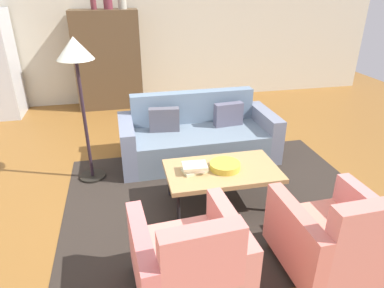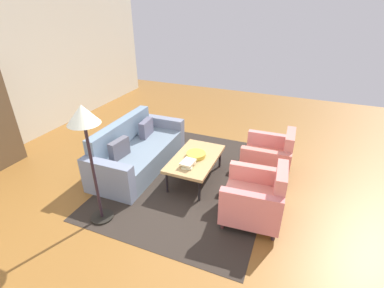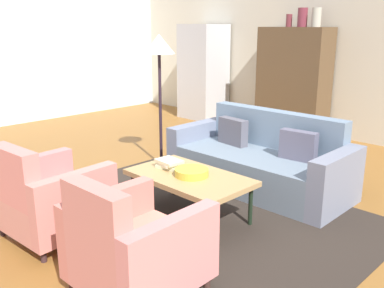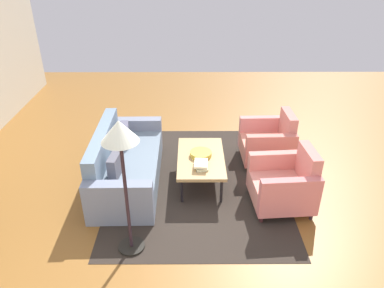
{
  "view_description": "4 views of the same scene",
  "coord_description": "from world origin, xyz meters",
  "px_view_note": "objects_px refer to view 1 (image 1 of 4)",
  "views": [
    {
      "loc": [
        -0.56,
        -3.36,
        2.24
      ],
      "look_at": [
        0.19,
        0.1,
        0.55
      ],
      "focal_mm": 31.91,
      "sensor_mm": 36.0,
      "label": 1
    },
    {
      "loc": [
        -3.37,
        -1.83,
        2.83
      ],
      "look_at": [
        0.55,
        -0.22,
        0.61
      ],
      "focal_mm": 26.24,
      "sensor_mm": 36.0,
      "label": 2
    },
    {
      "loc": [
        3.18,
        -3.07,
        1.83
      ],
      "look_at": [
        0.31,
        -0.18,
        0.69
      ],
      "focal_mm": 39.99,
      "sensor_mm": 36.0,
      "label": 3
    },
    {
      "loc": [
        -4.32,
        -0.18,
        3.3
      ],
      "look_at": [
        0.28,
        -0.2,
        0.74
      ],
      "focal_mm": 34.4,
      "sensor_mm": 36.0,
      "label": 4
    }
  ],
  "objects_px": {
    "vase_tall": "(93,3)",
    "vase_small": "(122,0)",
    "armchair_right": "(335,241)",
    "vase_round": "(108,0)",
    "armchair_left": "(190,264)",
    "fruit_bowl": "(225,166)",
    "cabinet": "(108,60)",
    "book_stack": "(195,168)",
    "coffee_table": "(222,172)",
    "floor_lamp": "(76,63)",
    "couch": "(197,137)"
  },
  "relations": [
    {
      "from": "couch",
      "to": "vase_round",
      "type": "relative_size",
      "value": 7.05
    },
    {
      "from": "armchair_left",
      "to": "vase_round",
      "type": "distance_m",
      "value": 5.09
    },
    {
      "from": "coffee_table",
      "to": "fruit_bowl",
      "type": "xyz_separation_m",
      "value": [
        0.03,
        0.0,
        0.07
      ]
    },
    {
      "from": "armchair_left",
      "to": "vase_tall",
      "type": "height_order",
      "value": "vase_tall"
    },
    {
      "from": "vase_tall",
      "to": "vase_small",
      "type": "distance_m",
      "value": 0.5
    },
    {
      "from": "fruit_bowl",
      "to": "vase_round",
      "type": "xyz_separation_m",
      "value": [
        -1.09,
        3.64,
        1.48
      ]
    },
    {
      "from": "armchair_left",
      "to": "fruit_bowl",
      "type": "height_order",
      "value": "armchair_left"
    },
    {
      "from": "vase_tall",
      "to": "armchair_right",
      "type": "bearing_deg",
      "value": -68.3
    },
    {
      "from": "book_stack",
      "to": "vase_tall",
      "type": "height_order",
      "value": "vase_tall"
    },
    {
      "from": "armchair_left",
      "to": "book_stack",
      "type": "xyz_separation_m",
      "value": [
        0.29,
        1.17,
        0.14
      ]
    },
    {
      "from": "fruit_bowl",
      "to": "book_stack",
      "type": "height_order",
      "value": "book_stack"
    },
    {
      "from": "cabinet",
      "to": "vase_small",
      "type": "bearing_deg",
      "value": -0.77
    },
    {
      "from": "coffee_table",
      "to": "vase_small",
      "type": "bearing_deg",
      "value": 102.56
    },
    {
      "from": "armchair_right",
      "to": "fruit_bowl",
      "type": "height_order",
      "value": "armchair_right"
    },
    {
      "from": "armchair_right",
      "to": "vase_tall",
      "type": "relative_size",
      "value": 4.3
    },
    {
      "from": "fruit_bowl",
      "to": "book_stack",
      "type": "bearing_deg",
      "value": 178.76
    },
    {
      "from": "coffee_table",
      "to": "floor_lamp",
      "type": "relative_size",
      "value": 0.7
    },
    {
      "from": "armchair_left",
      "to": "vase_round",
      "type": "height_order",
      "value": "vase_round"
    },
    {
      "from": "armchair_left",
      "to": "cabinet",
      "type": "distance_m",
      "value": 4.88
    },
    {
      "from": "couch",
      "to": "floor_lamp",
      "type": "distance_m",
      "value": 1.86
    },
    {
      "from": "armchair_left",
      "to": "vase_small",
      "type": "xyz_separation_m",
      "value": [
        -0.22,
        4.81,
        1.6
      ]
    },
    {
      "from": "cabinet",
      "to": "vase_round",
      "type": "height_order",
      "value": "vase_round"
    },
    {
      "from": "couch",
      "to": "cabinet",
      "type": "distance_m",
      "value": 2.79
    },
    {
      "from": "coffee_table",
      "to": "vase_tall",
      "type": "xyz_separation_m",
      "value": [
        -1.31,
        3.64,
        1.5
      ]
    },
    {
      "from": "book_stack",
      "to": "vase_small",
      "type": "distance_m",
      "value": 3.95
    },
    {
      "from": "armchair_right",
      "to": "vase_tall",
      "type": "height_order",
      "value": "vase_tall"
    },
    {
      "from": "armchair_left",
      "to": "floor_lamp",
      "type": "bearing_deg",
      "value": 107.95
    },
    {
      "from": "book_stack",
      "to": "vase_round",
      "type": "height_order",
      "value": "vase_round"
    },
    {
      "from": "cabinet",
      "to": "fruit_bowl",
      "type": "bearing_deg",
      "value": -71.94
    },
    {
      "from": "armchair_left",
      "to": "vase_small",
      "type": "distance_m",
      "value": 5.07
    },
    {
      "from": "book_stack",
      "to": "coffee_table",
      "type": "bearing_deg",
      "value": -1.36
    },
    {
      "from": "coffee_table",
      "to": "vase_tall",
      "type": "bearing_deg",
      "value": 109.8
    },
    {
      "from": "fruit_bowl",
      "to": "armchair_left",
      "type": "bearing_deg",
      "value": -118.12
    },
    {
      "from": "armchair_right",
      "to": "vase_round",
      "type": "xyz_separation_m",
      "value": [
        -1.66,
        4.81,
        1.61
      ]
    },
    {
      "from": "vase_round",
      "to": "armchair_left",
      "type": "bearing_deg",
      "value": -84.46
    },
    {
      "from": "cabinet",
      "to": "book_stack",
      "type": "bearing_deg",
      "value": -76.69
    },
    {
      "from": "couch",
      "to": "vase_round",
      "type": "height_order",
      "value": "vase_round"
    },
    {
      "from": "coffee_table",
      "to": "armchair_left",
      "type": "bearing_deg",
      "value": -117.04
    },
    {
      "from": "coffee_table",
      "to": "floor_lamp",
      "type": "height_order",
      "value": "floor_lamp"
    },
    {
      "from": "cabinet",
      "to": "floor_lamp",
      "type": "relative_size",
      "value": 1.05
    },
    {
      "from": "vase_tall",
      "to": "floor_lamp",
      "type": "distance_m",
      "value": 2.8
    },
    {
      "from": "fruit_bowl",
      "to": "cabinet",
      "type": "relative_size",
      "value": 0.18
    },
    {
      "from": "couch",
      "to": "coffee_table",
      "type": "distance_m",
      "value": 1.19
    },
    {
      "from": "vase_tall",
      "to": "armchair_left",
      "type": "bearing_deg",
      "value": -81.53
    },
    {
      "from": "vase_tall",
      "to": "vase_small",
      "type": "relative_size",
      "value": 0.69
    },
    {
      "from": "couch",
      "to": "vase_small",
      "type": "relative_size",
      "value": 7.15
    },
    {
      "from": "couch",
      "to": "vase_round",
      "type": "xyz_separation_m",
      "value": [
        -1.06,
        2.46,
        1.66
      ]
    },
    {
      "from": "vase_round",
      "to": "coffee_table",
      "type": "bearing_deg",
      "value": -73.75
    },
    {
      "from": "armchair_left",
      "to": "floor_lamp",
      "type": "relative_size",
      "value": 0.51
    },
    {
      "from": "armchair_left",
      "to": "cabinet",
      "type": "bearing_deg",
      "value": 92.53
    }
  ]
}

